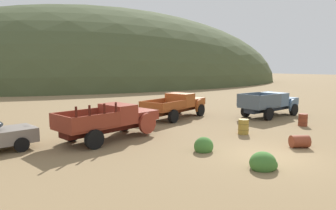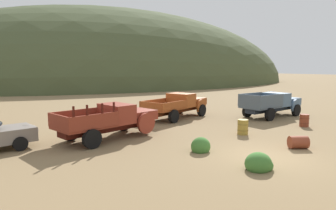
# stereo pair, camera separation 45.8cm
# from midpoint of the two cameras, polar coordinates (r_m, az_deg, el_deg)

# --- Properties ---
(ground_plane) EXTENTS (300.00, 300.00, 0.00)m
(ground_plane) POSITION_cam_midpoint_polar(r_m,az_deg,el_deg) (14.00, 17.96, -9.34)
(ground_plane) COLOR olive
(hill_far_right) EXTENTS (101.55, 63.37, 36.01)m
(hill_far_right) POSITION_cam_midpoint_polar(r_m,az_deg,el_deg) (77.65, -11.29, 4.29)
(hill_far_right) COLOR #424C2D
(hill_far_right) RESTS_ON ground
(truck_rust_red) EXTENTS (6.11, 3.50, 2.16)m
(truck_rust_red) POSITION_cam_midpoint_polar(r_m,az_deg,el_deg) (16.72, -10.89, -2.85)
(truck_rust_red) COLOR #42140D
(truck_rust_red) RESTS_ON ground
(truck_oxide_orange) EXTENTS (6.45, 4.04, 1.89)m
(truck_oxide_orange) POSITION_cam_midpoint_polar(r_m,az_deg,el_deg) (23.27, 1.65, 0.08)
(truck_oxide_orange) COLOR #51220D
(truck_oxide_orange) RESTS_ON ground
(truck_chalk_blue) EXTENTS (5.99, 2.71, 1.91)m
(truck_chalk_blue) POSITION_cam_midpoint_polar(r_m,az_deg,el_deg) (25.28, 19.16, 0.29)
(truck_chalk_blue) COLOR #262D39
(truck_chalk_blue) RESTS_ON ground
(car_mustard) EXTENTS (5.07, 2.98, 1.57)m
(car_mustard) POSITION_cam_midpoint_polar(r_m,az_deg,el_deg) (31.08, 18.72, 1.19)
(car_mustard) COLOR #B28928
(car_mustard) RESTS_ON ground
(oil_drum_tipped) EXTENTS (1.05, 0.96, 0.62)m
(oil_drum_tipped) POSITION_cam_midpoint_polar(r_m,az_deg,el_deg) (15.85, 23.38, -6.50)
(oil_drum_tipped) COLOR brown
(oil_drum_tipped) RESTS_ON ground
(oil_drum_foreground) EXTENTS (0.63, 0.63, 0.82)m
(oil_drum_foreground) POSITION_cam_midpoint_polar(r_m,az_deg,el_deg) (21.71, 24.12, -2.65)
(oil_drum_foreground) COLOR brown
(oil_drum_foreground) RESTS_ON ground
(oil_drum_spare) EXTENTS (0.65, 0.65, 0.89)m
(oil_drum_spare) POSITION_cam_midpoint_polar(r_m,az_deg,el_deg) (17.93, 13.70, -4.10)
(oil_drum_spare) COLOR olive
(oil_drum_spare) RESTS_ON ground
(bush_between_trucks) EXTENTS (0.95, 0.86, 0.87)m
(bush_between_trucks) POSITION_cam_midpoint_polar(r_m,az_deg,el_deg) (14.03, 5.97, -8.12)
(bush_between_trucks) COLOR #3D702D
(bush_between_trucks) RESTS_ON ground
(bush_front_left) EXTENTS (0.82, 0.64, 0.56)m
(bush_front_left) POSITION_cam_midpoint_polar(r_m,az_deg,el_deg) (19.16, -10.03, -4.22)
(bush_front_left) COLOR #5B8E42
(bush_front_left) RESTS_ON ground
(bush_near_barrel) EXTENTS (0.91, 0.75, 0.70)m
(bush_near_barrel) POSITION_cam_midpoint_polar(r_m,az_deg,el_deg) (18.26, -18.82, -4.89)
(bush_near_barrel) COLOR #4C8438
(bush_near_barrel) RESTS_ON ground
(bush_front_right) EXTENTS (1.13, 0.98, 0.88)m
(bush_front_right) POSITION_cam_midpoint_polar(r_m,az_deg,el_deg) (12.17, 17.06, -10.81)
(bush_front_right) COLOR #3D702D
(bush_front_right) RESTS_ON ground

